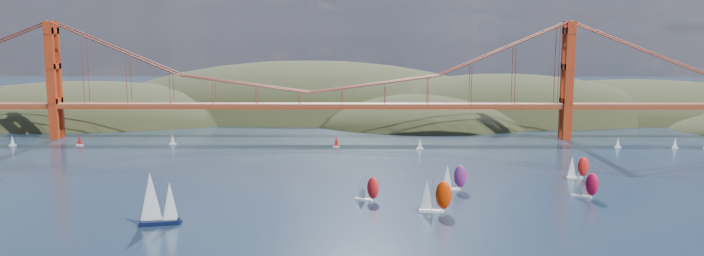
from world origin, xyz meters
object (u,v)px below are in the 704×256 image
at_px(sloop_navy, 157,199).
at_px(racer_0, 367,188).
at_px(racer_2, 585,184).
at_px(racer_3, 577,167).
at_px(racer_rwb, 453,177).
at_px(racer_1, 435,195).

height_order(sloop_navy, racer_0, sloop_navy).
xyz_separation_m(sloop_navy, racer_2, (123.24, 30.36, -2.80)).
bearing_deg(racer_0, racer_2, 24.81).
xyz_separation_m(racer_0, racer_3, (73.51, 31.03, 0.14)).
bearing_deg(sloop_navy, racer_rwb, 13.35).
bearing_deg(racer_3, racer_rwb, -162.74).
xyz_separation_m(racer_2, racer_rwb, (-39.09, 9.30, 0.18)).
bearing_deg(racer_2, racer_1, -135.63).
xyz_separation_m(racer_1, racer_rwb, (9.11, 26.78, -0.53)).
bearing_deg(racer_2, racer_3, 101.23).
height_order(sloop_navy, racer_2, sloop_navy).
relative_size(racer_1, racer_2, 1.17).
bearing_deg(sloop_navy, racer_3, 11.89).
relative_size(racer_0, racer_1, 0.82).
xyz_separation_m(racer_0, racer_1, (19.04, -13.15, 0.91)).
height_order(racer_1, racer_2, racer_1).
xyz_separation_m(sloop_navy, racer_0, (56.01, 26.03, -3.00)).
bearing_deg(sloop_navy, racer_1, -2.15).
xyz_separation_m(sloop_navy, racer_rwb, (84.15, 39.66, -2.62)).
distance_m(racer_0, racer_3, 79.79).
distance_m(racer_0, racer_2, 67.38).
height_order(racer_0, racer_3, racer_3).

